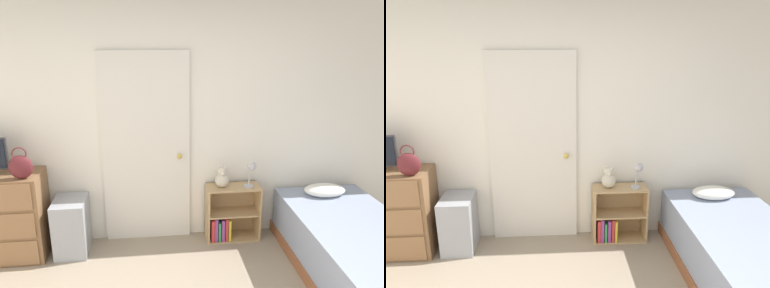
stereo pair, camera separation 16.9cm
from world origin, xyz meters
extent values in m
cube|color=white|center=(0.00, 2.08, 1.27)|extent=(10.00, 0.06, 2.55)
cube|color=silver|center=(-0.27, 2.03, 1.02)|extent=(0.92, 0.04, 2.04)
sphere|color=gold|center=(0.08, 1.98, 0.95)|extent=(0.06, 0.06, 0.06)
ellipsoid|color=#591E23|center=(-1.42, 1.68, 1.00)|extent=(0.22, 0.11, 0.23)
torus|color=#591E23|center=(-1.42, 1.68, 1.13)|extent=(0.13, 0.01, 0.13)
cube|color=#999EA8|center=(-1.05, 1.82, 0.29)|extent=(0.32, 0.42, 0.58)
cube|color=tan|center=(0.38, 1.90, 0.31)|extent=(0.02, 0.27, 0.62)
cube|color=tan|center=(0.94, 1.90, 0.31)|extent=(0.02, 0.27, 0.62)
cube|color=tan|center=(0.66, 1.90, 0.01)|extent=(0.54, 0.27, 0.02)
cube|color=tan|center=(0.66, 1.90, 0.31)|extent=(0.54, 0.27, 0.02)
cube|color=tan|center=(0.66, 1.90, 0.61)|extent=(0.54, 0.27, 0.02)
cube|color=tan|center=(0.66, 2.03, 0.31)|extent=(0.58, 0.01, 0.62)
cube|color=red|center=(0.42, 1.88, 0.14)|extent=(0.03, 0.20, 0.25)
cube|color=#8C3F8C|center=(0.46, 1.86, 0.15)|extent=(0.03, 0.17, 0.27)
cube|color=#338C4C|center=(0.50, 1.86, 0.13)|extent=(0.03, 0.16, 0.22)
cube|color=#8C3F8C|center=(0.54, 1.89, 0.14)|extent=(0.03, 0.23, 0.25)
cube|color=red|center=(0.58, 1.86, 0.15)|extent=(0.03, 0.17, 0.26)
cube|color=gold|center=(0.61, 1.89, 0.14)|extent=(0.03, 0.22, 0.24)
sphere|color=beige|center=(0.53, 1.90, 0.69)|extent=(0.15, 0.15, 0.15)
sphere|color=beige|center=(0.53, 1.90, 0.79)|extent=(0.09, 0.09, 0.09)
sphere|color=silver|center=(0.53, 1.86, 0.79)|extent=(0.03, 0.03, 0.03)
sphere|color=beige|center=(0.49, 1.90, 0.83)|extent=(0.04, 0.04, 0.04)
sphere|color=beige|center=(0.56, 1.90, 0.83)|extent=(0.04, 0.04, 0.04)
cylinder|color=#B2B2B7|center=(0.82, 1.87, 0.62)|extent=(0.11, 0.11, 0.01)
cylinder|color=#B2B2B7|center=(0.82, 1.87, 0.73)|extent=(0.01, 0.01, 0.19)
sphere|color=#B2B2B7|center=(0.84, 1.86, 0.85)|extent=(0.10, 0.10, 0.10)
cube|color=brown|center=(1.64, 1.13, 0.06)|extent=(0.99, 1.81, 0.12)
cube|color=#8C99B2|center=(1.64, 1.13, 0.32)|extent=(0.96, 1.76, 0.41)
ellipsoid|color=white|center=(1.64, 1.78, 0.58)|extent=(0.45, 0.28, 0.12)
camera|label=1|loc=(-0.22, -1.76, 2.19)|focal=35.00mm
camera|label=2|loc=(-0.05, -1.78, 2.19)|focal=35.00mm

